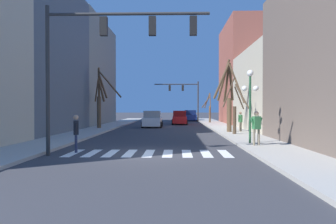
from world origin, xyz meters
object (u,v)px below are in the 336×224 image
Objects in this scene: traffic_signal_far at (185,93)px; pedestrian_near_right_corner at (256,125)px; street_lamp_right_corner at (250,91)px; street_tree_left_far at (235,111)px; traffic_signal_near at (106,44)px; street_tree_left_near at (228,95)px; car_parked_left_mid at (179,118)px; street_tree_left_mid at (209,109)px; pedestrian_waiting_at_curb at (76,130)px; car_parked_right_far at (190,116)px; pedestrian_on_right_sidewalk at (240,120)px; street_tree_right_near at (101,99)px; car_driving_away_lane at (152,120)px.

pedestrian_near_right_corner is at bearing -84.39° from traffic_signal_far.
street_lamp_right_corner is 0.95× the size of street_tree_left_far.
street_tree_left_near is (7.49, 12.91, -1.85)m from traffic_signal_near.
street_tree_left_mid reaches higher than car_parked_left_mid.
street_tree_left_mid reaches higher than pedestrian_waiting_at_curb.
pedestrian_waiting_at_curb is 9.32m from pedestrian_near_right_corner.
street_lamp_right_corner is (2.87, -29.13, -1.22)m from traffic_signal_far.
street_tree_left_far reaches higher than street_lamp_right_corner.
pedestrian_near_right_corner is (2.04, -35.04, 0.43)m from car_parked_right_far.
street_tree_left_near reaches higher than car_parked_left_mid.
pedestrian_waiting_at_curb is (-6.17, -32.07, -3.23)m from traffic_signal_far.
pedestrian_on_right_sidewalk is (4.98, -14.53, 0.32)m from car_parked_left_mid.
traffic_signal_near is 4.45m from pedestrian_waiting_at_curb.
car_parked_left_mid is 0.81× the size of street_tree_left_near.
car_parked_left_mid is 2.67× the size of pedestrian_near_right_corner.
pedestrian_near_right_corner reaches higher than car_parked_left_mid.
street_tree_left_far is 0.72× the size of street_tree_left_near.
street_lamp_right_corner is at bearing -109.08° from pedestrian_near_right_corner.
traffic_signal_far is 30.51m from pedestrian_near_right_corner.
traffic_signal_far is at bearing 129.03° from street_tree_left_mid.
car_parked_right_far is at bearing 104.09° from street_tree_left_mid.
street_tree_right_near is (-7.95, -9.85, 2.19)m from car_parked_left_mid.
street_tree_left_near is at bearing -114.64° from pedestrian_near_right_corner.
street_tree_left_far is (7.09, -10.90, 1.03)m from car_driving_away_lane.
street_tree_left_near is at bearing 124.41° from pedestrian_waiting_at_curb.
traffic_signal_near is 1.85× the size of street_tree_left_mid.
car_parked_left_mid is 2.68× the size of pedestrian_waiting_at_curb.
street_lamp_right_corner reaches higher than pedestrian_waiting_at_curb.
street_tree_left_far is 1.09× the size of street_tree_left_mid.
car_parked_left_mid is (3.04, 6.37, -0.02)m from car_driving_away_lane.
car_driving_away_lane is at bearing -93.55° from pedestrian_near_right_corner.
street_tree_left_far is at bearing -175.37° from car_parked_right_far.
street_tree_right_near is (-4.91, -3.48, 2.17)m from car_driving_away_lane.
traffic_signal_near reaches higher than car_parked_right_far.
pedestrian_on_right_sidewalk is at bearing 44.50° from car_driving_away_lane.
traffic_signal_far reaches higher than pedestrian_waiting_at_curb.
pedestrian_near_right_corner is 7.39m from street_tree_left_far.
pedestrian_waiting_at_curb is (-1.72, 1.09, -3.96)m from traffic_signal_near.
pedestrian_near_right_corner is 0.46× the size of street_tree_left_mid.
street_tree_left_mid is (-1.00, 16.29, 0.85)m from pedestrian_on_right_sidewalk.
street_tree_right_near is (-11.80, 14.78, 1.77)m from pedestrian_near_right_corner.
car_parked_right_far is (5.38, 38.00, -4.23)m from traffic_signal_near.
street_lamp_right_corner is 0.96× the size of car_driving_away_lane.
car_driving_away_lane reaches higher than car_parked_right_far.
car_driving_away_lane is 2.36× the size of pedestrian_near_right_corner.
car_parked_left_mid is at bearing 99.06° from street_lamp_right_corner.
traffic_signal_near is at bearing -120.11° from street_tree_left_near.
traffic_signal_far is 1.08× the size of street_tree_right_near.
street_lamp_right_corner reaches higher than pedestrian_near_right_corner.
pedestrian_near_right_corner is at bearing 20.68° from car_driving_away_lane.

